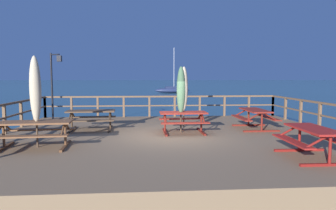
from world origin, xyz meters
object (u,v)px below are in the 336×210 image
Objects in this scene: picnic_table_back_left at (183,118)px; lamp_post_hooked at (54,76)px; picnic_table_front_right at (314,136)px; patio_umbrella_tall_mid_left at (35,89)px; picnic_table_mid_right at (35,128)px; patio_umbrella_tall_mid_right at (181,91)px; patio_umbrella_tall_front at (184,89)px; picnic_table_mid_left at (91,116)px; picnic_table_mid_centre at (255,115)px; sailboat_distant at (172,90)px.

lamp_post_hooked is (-5.75, 3.91, 1.56)m from picnic_table_back_left.
patio_umbrella_tall_mid_left is at bearing 166.98° from picnic_table_front_right.
patio_umbrella_tall_mid_right reaches higher than picnic_table_mid_right.
patio_umbrella_tall_front is at bearing 34.62° from patio_umbrella_tall_mid_left.
picnic_table_back_left and picnic_table_mid_left have the same top height.
lamp_post_hooked is at bearing 101.09° from picnic_table_mid_right.
picnic_table_mid_centre is 8.01m from patio_umbrella_tall_mid_left.
picnic_table_mid_right is 1.22× the size of picnic_table_front_right.
patio_umbrella_tall_mid_right is at bearing -94.49° from sailboat_distant.
patio_umbrella_tall_mid_right is 6.87m from lamp_post_hooked.
picnic_table_mid_centre and picnic_table_mid_left have the same top height.
patio_umbrella_tall_mid_left reaches higher than picnic_table_mid_right.
patio_umbrella_tall_mid_right reaches higher than picnic_table_mid_left.
picnic_table_back_left is 0.54× the size of lamp_post_hooked.
patio_umbrella_tall_mid_right is at bearing 127.77° from picnic_table_front_right.
picnic_table_mid_right is at bearing -154.76° from patio_umbrella_tall_mid_right.
picnic_table_mid_right and picnic_table_front_right have the same top height.
patio_umbrella_tall_mid_left is at bearing 49.45° from picnic_table_mid_right.
patio_umbrella_tall_front is (4.75, 3.30, 1.01)m from picnic_table_mid_right.
picnic_table_back_left is 0.66× the size of patio_umbrella_tall_mid_left.
patio_umbrella_tall_mid_right is at bearing -169.34° from picnic_table_mid_centre.
picnic_table_front_right is 4.88m from patio_umbrella_tall_mid_right.
picnic_table_mid_right is at bearing -160.32° from picnic_table_mid_centre.
picnic_table_front_right is (-0.10, -4.34, -0.00)m from picnic_table_mid_centre.
patio_umbrella_tall_mid_right is (4.50, 2.12, 0.99)m from picnic_table_mid_right.
sailboat_distant reaches higher than patio_umbrella_tall_mid_left.
picnic_table_mid_left is at bearing 69.69° from patio_umbrella_tall_mid_left.
patio_umbrella_tall_front is at bearing 6.90° from picnic_table_mid_left.
lamp_post_hooked is at bearing 145.87° from patio_umbrella_tall_mid_right.
patio_umbrella_tall_mid_right is 40.26m from sailboat_distant.
picnic_table_mid_left is (-3.49, 0.81, 0.00)m from picnic_table_back_left.
patio_umbrella_tall_front reaches higher than picnic_table_front_right.
picnic_table_back_left and picnic_table_front_right have the same top height.
patio_umbrella_tall_mid_right is at bearing -12.20° from picnic_table_mid_left.
sailboat_distant reaches higher than picnic_table_mid_right.
lamp_post_hooked reaches higher than picnic_table_mid_right.
lamp_post_hooked is at bearing 145.76° from picnic_table_back_left.
picnic_table_front_right is 0.55× the size of lamp_post_hooked.
patio_umbrella_tall_mid_left is 4.91m from patio_umbrella_tall_mid_right.
sailboat_distant reaches higher than picnic_table_front_right.
picnic_table_mid_centre is 0.68× the size of patio_umbrella_tall_mid_left.
sailboat_distant is at bearing 85.51° from patio_umbrella_tall_mid_right.
patio_umbrella_tall_mid_right is (-3.02, -0.57, 1.00)m from picnic_table_mid_centre.
picnic_table_front_right is at bearing -90.29° from sailboat_distant.
patio_umbrella_tall_mid_left is at bearing -156.18° from picnic_table_back_left.
picnic_table_back_left and picnic_table_mid_centre have the same top height.
picnic_table_mid_right is at bearing -130.55° from patio_umbrella_tall_mid_left.
picnic_table_back_left is at bearing 127.53° from picnic_table_front_right.
picnic_table_mid_right is at bearing -78.91° from lamp_post_hooked.
sailboat_distant reaches higher than picnic_table_mid_left.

